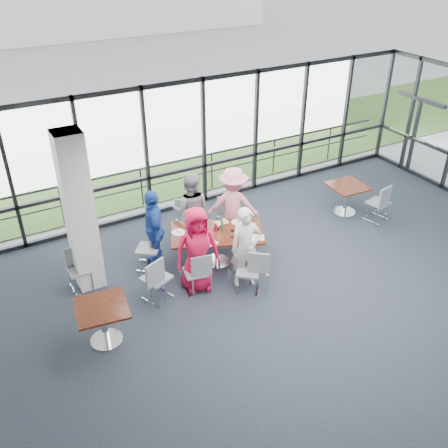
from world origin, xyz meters
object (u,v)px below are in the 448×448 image
main_table (217,237)px  diner_far_right (233,206)px  structural_column (80,213)px  side_table_left (102,312)px  chair_spare_lb (79,270)px  chair_spare_r (378,203)px  chair_main_fr (235,218)px  chair_spare_la (156,278)px  diner_near_left (197,250)px  chair_main_nr (248,271)px  chair_main_nl (196,272)px  chair_main_end (148,248)px  side_table_right (347,190)px  chair_main_fl (193,222)px  diner_end (154,229)px  diner_far_left (191,210)px  diner_near_right (246,248)px

main_table → diner_far_right: diner_far_right is taller
structural_column → side_table_left: structural_column is taller
chair_spare_lb → chair_spare_r: chair_spare_r is taller
chair_main_fr → chair_spare_la: bearing=56.9°
diner_near_left → chair_main_nr: bearing=-24.4°
chair_main_nl → chair_main_end: 1.27m
side_table_right → chair_main_fl: chair_main_fl is taller
chair_spare_r → side_table_left: bearing=174.2°
diner_near_left → diner_far_right: size_ratio=0.99×
chair_main_fl → chair_main_nl: bearing=90.8°
structural_column → side_table_left: 2.00m
chair_main_end → chair_spare_la: (-0.25, -1.03, 0.02)m
chair_spare_r → chair_spare_la: bearing=169.4°
side_table_left → diner_far_right: size_ratio=0.53×
diner_end → chair_spare_la: diner_end is taller
chair_spare_la → chair_spare_lb: 1.57m
chair_main_nl → chair_main_nr: 1.01m
diner_far_left → diner_near_right: bearing=132.0°
chair_main_nr → chair_main_end: 2.16m
side_table_left → diner_near_right: 2.95m
main_table → chair_main_nr: size_ratio=2.40×
side_table_left → side_table_right: size_ratio=1.06×
chair_main_nr → chair_main_fr: size_ratio=0.95×
side_table_right → chair_main_end: (-5.12, 0.19, -0.17)m
diner_near_right → chair_main_fl: size_ratio=1.76×
main_table → diner_near_left: diner_near_left is taller
diner_far_left → diner_near_left: bearing=101.0°
diner_near_right → chair_main_nr: (-0.07, -0.22, -0.39)m
diner_near_right → side_table_left: bearing=-159.7°
side_table_right → diner_near_right: (-3.65, -1.24, 0.21)m
chair_spare_r → chair_main_end: bearing=158.9°
side_table_left → chair_spare_la: chair_spare_la is taller
side_table_right → structural_column: bearing=177.7°
main_table → chair_spare_lb: bearing=-167.0°
main_table → chair_spare_la: size_ratio=2.22×
structural_column → chair_main_end: bearing=-3.1°
structural_column → diner_near_right: structural_column is taller
side_table_right → chair_main_fr: (-2.95, 0.38, -0.17)m
chair_main_fl → chair_main_end: 1.36m
diner_far_right → chair_spare_lb: size_ratio=2.12×
structural_column → diner_far_left: bearing=7.1°
side_table_right → diner_far_right: size_ratio=0.50×
chair_spare_la → diner_end: bearing=46.1°
main_table → chair_spare_la: (-1.57, -0.50, -0.14)m
chair_main_nl → chair_main_fr: bearing=51.3°
chair_main_nr → chair_spare_lb: chair_main_nr is taller
main_table → chair_spare_r: (4.23, -0.31, -0.15)m
diner_far_left → chair_spare_lb: size_ratio=2.06×
diner_far_left → chair_main_fl: diner_far_left is taller
diner_near_right → chair_spare_la: (-1.72, 0.40, -0.36)m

